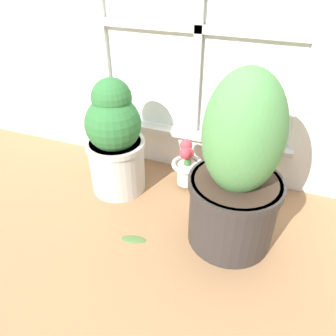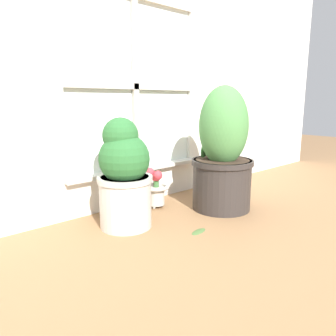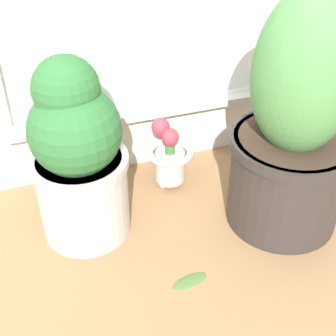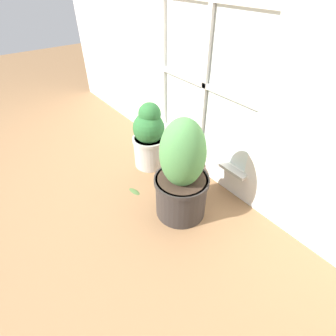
% 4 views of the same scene
% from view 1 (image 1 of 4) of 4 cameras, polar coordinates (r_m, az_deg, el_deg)
% --- Properties ---
extents(ground_plane, '(10.00, 10.00, 0.00)m').
position_cam_1_polar(ground_plane, '(1.43, -2.66, -12.13)').
color(ground_plane, olive).
extents(potted_plant_left, '(0.28, 0.28, 0.57)m').
position_cam_1_polar(potted_plant_left, '(1.56, -9.22, 4.84)').
color(potted_plant_left, '#B7B2A8').
rests_on(potted_plant_left, ground_plane).
extents(potted_plant_right, '(0.37, 0.37, 0.73)m').
position_cam_1_polar(potted_plant_right, '(1.24, 12.00, -1.09)').
color(potted_plant_right, '#2D2826').
rests_on(potted_plant_right, ground_plane).
extents(flower_vase, '(0.16, 0.16, 0.25)m').
position_cam_1_polar(flower_vase, '(1.64, 3.33, 0.50)').
color(flower_vase, '#BCB7AD').
rests_on(flower_vase, ground_plane).
extents(fallen_leaf, '(0.12, 0.06, 0.01)m').
position_cam_1_polar(fallen_leaf, '(1.43, -6.00, -12.15)').
color(fallen_leaf, '#476633').
rests_on(fallen_leaf, ground_plane).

